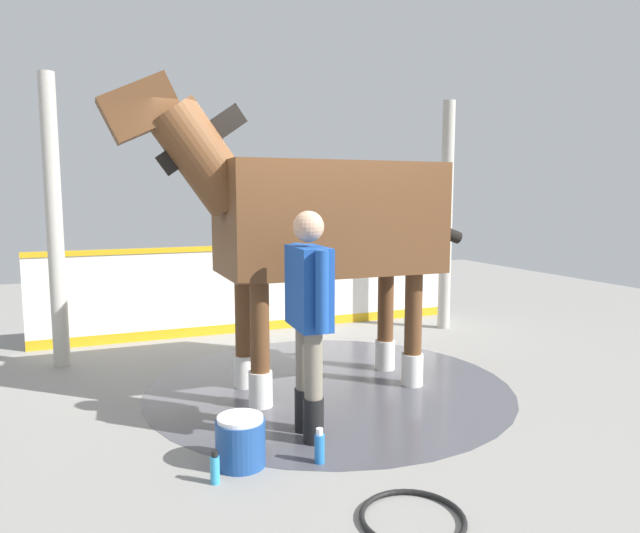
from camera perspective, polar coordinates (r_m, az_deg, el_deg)
ground_plane at (r=5.46m, az=-2.31°, el=-11.84°), size 16.00×16.00×0.02m
wet_patch at (r=5.46m, az=0.87°, el=-11.73°), size 3.36×3.36×0.00m
barrier_wall at (r=7.52m, az=-6.12°, el=-2.43°), size 5.49×0.26×1.13m
roof_post_near at (r=6.39m, az=-24.86°, el=3.92°), size 0.16×0.16×2.96m
roof_post_far at (r=7.70m, az=12.42°, el=4.85°), size 0.16×0.16×2.96m
horse at (r=5.12m, az=-0.38°, el=4.63°), size 3.33×1.03×2.71m
handler at (r=4.12m, az=-1.14°, el=-4.26°), size 0.26×0.67×1.66m
wash_bucket at (r=3.96m, az=-7.89°, el=-16.79°), size 0.33×0.33×0.33m
bottle_shampoo at (r=3.79m, az=-10.39°, el=-19.12°), size 0.06×0.06×0.21m
bottle_spray at (r=3.97m, az=-0.04°, el=-17.49°), size 0.07×0.07×0.24m
hose_coil at (r=3.45m, az=9.16°, el=-23.40°), size 0.59×0.59×0.03m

